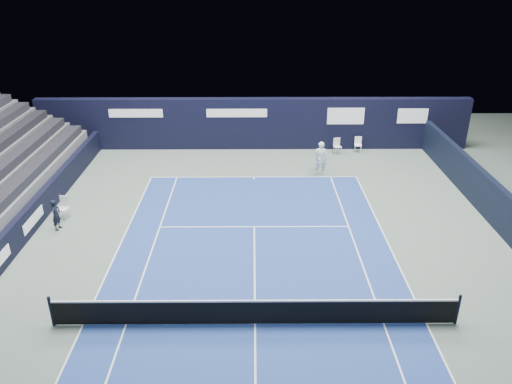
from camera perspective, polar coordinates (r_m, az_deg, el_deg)
ground at (r=18.04m, az=-0.15°, el=-10.80°), size 48.00×48.00×0.00m
court_surface at (r=16.45m, az=-0.12°, el=-14.87°), size 10.97×23.77×0.01m
enclosure_wall_right at (r=23.49m, az=26.37°, el=-2.06°), size 0.30×22.00×1.80m
folding_chair_back_a at (r=30.29m, az=9.26°, el=5.36°), size 0.50×0.49×0.94m
folding_chair_back_b at (r=30.80m, az=11.59°, el=5.49°), size 0.44×0.43×0.93m
line_judge_chair at (r=23.87m, az=-21.12°, el=-1.48°), size 0.55×0.54×1.03m
line_judge at (r=22.92m, az=-21.88°, el=-2.42°), size 0.41×0.55×1.38m
court_markings at (r=16.45m, az=-0.12°, el=-14.85°), size 11.03×23.83×0.00m
tennis_net at (r=16.14m, az=-0.12°, el=-13.49°), size 12.90×0.10×1.10m
back_sponsor_wall at (r=30.49m, az=-0.26°, el=7.83°), size 26.00×0.63×3.10m
side_barrier_left at (r=23.12m, az=-24.49°, el=-2.94°), size 0.33×22.00×1.20m
tennis_player at (r=26.94m, az=7.37°, el=3.87°), size 0.74×0.88×1.86m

